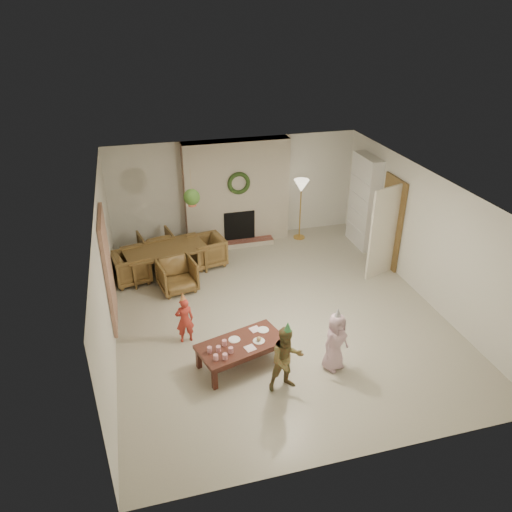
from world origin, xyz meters
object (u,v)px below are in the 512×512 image
object	(u,v)px
dining_chair_left	(131,267)
dining_chair_right	(207,251)
dining_table	(166,261)
coffee_table_top	(241,344)
dining_chair_near	(177,275)
child_plaid	(287,359)
child_red	(185,320)
dining_chair_far	(156,246)
child_pink	(335,342)

from	to	relation	value
dining_chair_left	dining_chair_right	distance (m)	1.70
dining_table	dining_chair_left	distance (m)	0.76
coffee_table_top	dining_chair_near	bearing A→B (deg)	89.32
coffee_table_top	child_plaid	distance (m)	0.90
dining_chair_right	child_red	size ratio (longest dim) A/B	0.84
child_red	child_plaid	xyz separation A→B (m)	(1.33, -1.56, 0.11)
dining_chair_far	child_plaid	xyz separation A→B (m)	(1.56, -4.79, 0.22)
child_plaid	coffee_table_top	bearing A→B (deg)	123.56
dining_chair_right	child_red	xyz separation A→B (m)	(-0.85, -2.67, 0.10)
dining_chair_left	child_pink	world-z (taller)	child_pink
dining_table	child_plaid	xyz separation A→B (m)	(1.41, -4.05, 0.25)
dining_chair_far	dining_chair_right	bearing A→B (deg)	141.34
child_plaid	dining_table	bearing A→B (deg)	105.63
dining_chair_left	child_pink	size ratio (longest dim) A/B	0.72
dining_chair_left	child_red	world-z (taller)	child_red
dining_table	child_red	world-z (taller)	child_red
dining_chair_right	dining_chair_left	bearing A→B (deg)	-90.00
child_red	child_plaid	bearing A→B (deg)	125.97
dining_chair_near	dining_chair_left	bearing A→B (deg)	135.00
dining_table	dining_chair_left	bearing A→B (deg)	-180.00
dining_chair_left	child_red	bearing A→B (deg)	-171.97
dining_table	child_pink	bearing A→B (deg)	-70.08
dining_chair_far	child_plaid	size ratio (longest dim) A/B	0.67
dining_chair_right	child_plaid	distance (m)	4.26
child_red	child_pink	world-z (taller)	child_pink
dining_chair_right	child_red	distance (m)	2.80
dining_chair_far	child_red	distance (m)	3.24
dining_chair_left	child_pink	distance (m)	4.76
dining_chair_left	coffee_table_top	world-z (taller)	dining_chair_left
child_plaid	child_pink	world-z (taller)	child_plaid
dining_table	dining_chair_left	xyz separation A→B (m)	(-0.74, -0.15, 0.03)
dining_chair_right	coffee_table_top	size ratio (longest dim) A/B	0.53
dining_chair_left	dining_chair_near	bearing A→B (deg)	-135.00
dining_chair_right	coffee_table_top	distance (m)	3.53
dining_chair_far	child_pink	xyz separation A→B (m)	(2.46, -4.54, 0.18)
dining_table	child_pink	distance (m)	4.45
coffee_table_top	dining_table	bearing A→B (deg)	88.39
dining_table	dining_chair_far	world-z (taller)	dining_chair_far
dining_table	coffee_table_top	distance (m)	3.45
dining_table	dining_chair_near	distance (m)	0.76
dining_chair_far	child_red	bearing A→B (deg)	82.70
dining_chair_far	dining_chair_near	bearing A→B (deg)	90.00
child_pink	coffee_table_top	bearing A→B (deg)	138.46
child_red	child_pink	size ratio (longest dim) A/B	0.86
coffee_table_top	child_pink	distance (m)	1.51
dining_table	dining_chair_left	world-z (taller)	dining_chair_left
dining_chair_left	coffee_table_top	size ratio (longest dim) A/B	0.53
child_plaid	child_pink	bearing A→B (deg)	11.96
dining_table	dining_chair_right	bearing A→B (deg)	-0.00
dining_chair_near	dining_chair_far	bearing A→B (deg)	90.00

